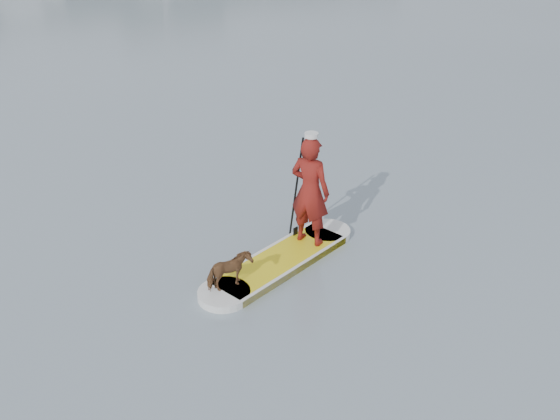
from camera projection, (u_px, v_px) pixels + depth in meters
ground at (387, 237)px, 10.94m from camera, size 140.00×140.00×0.00m
paddleboard at (280, 261)px, 10.13m from camera, size 3.20×1.51×0.12m
paddler at (310, 191)px, 10.15m from camera, size 0.72×0.82×1.88m
white_cap at (311, 135)px, 9.69m from camera, size 0.22×0.22×0.07m
dog at (229, 271)px, 9.23m from camera, size 0.70×0.35×0.58m
paddle at (296, 200)px, 10.46m from camera, size 0.12×0.30×2.00m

